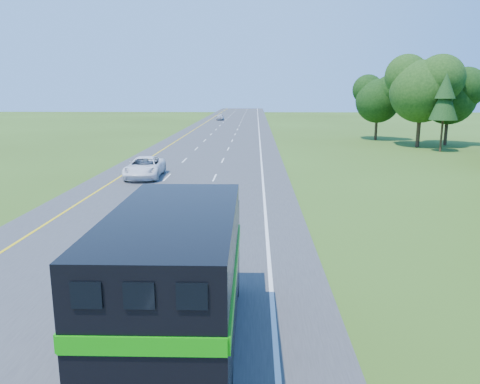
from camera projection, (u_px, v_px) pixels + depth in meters
The scene contains 5 objects.
road at pixel (207, 156), 47.45m from camera, with size 15.00×260.00×0.04m, color #38383A.
lane_markings at pixel (207, 156), 47.45m from camera, with size 11.15×260.00×0.01m.
horse_truck at pixel (179, 277), 11.31m from camera, with size 2.88×8.84×3.90m.
white_suv at pixel (145, 167), 35.69m from camera, with size 2.56×5.56×1.54m, color white.
far_car at pixel (220, 117), 104.87m from camera, with size 1.63×4.05×1.38m, color #B8B8BF.
Camera 1 is at (4.94, 3.00, 6.55)m, focal length 35.00 mm.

